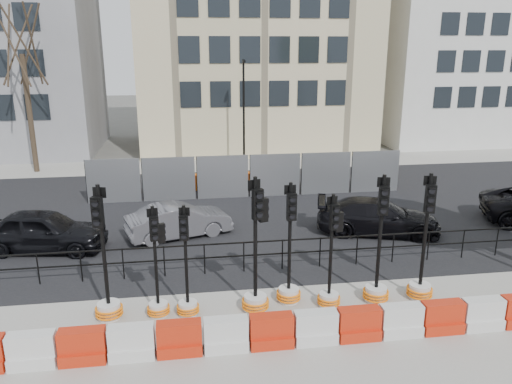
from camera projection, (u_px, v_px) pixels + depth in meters
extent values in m
plane|color=#51514C|center=(290.00, 287.00, 14.42)|extent=(120.00, 120.00, 0.00)
cube|color=gray|center=(317.00, 347.00, 11.57)|extent=(40.00, 6.00, 0.02)
cube|color=black|center=(255.00, 211.00, 21.06)|extent=(40.00, 14.00, 0.03)
cube|color=gray|center=(234.00, 163.00, 29.60)|extent=(40.00, 4.00, 0.02)
cube|color=gray|center=(1.00, 41.00, 31.38)|extent=(11.00, 9.00, 14.00)
cube|color=beige|center=(253.00, 10.00, 33.03)|extent=(15.00, 10.00, 18.00)
cube|color=silver|center=(462.00, 27.00, 35.39)|extent=(12.00, 9.00, 16.00)
cylinder|color=black|center=(38.00, 269.00, 14.42)|extent=(0.04, 0.04, 1.00)
cylinder|color=black|center=(81.00, 267.00, 14.58)|extent=(0.04, 0.04, 1.00)
cylinder|color=black|center=(123.00, 264.00, 14.75)|extent=(0.04, 0.04, 1.00)
cylinder|color=black|center=(164.00, 262.00, 14.92)|extent=(0.04, 0.04, 1.00)
cylinder|color=black|center=(205.00, 259.00, 15.08)|extent=(0.04, 0.04, 1.00)
cylinder|color=black|center=(244.00, 257.00, 15.25)|extent=(0.04, 0.04, 1.00)
cylinder|color=black|center=(282.00, 255.00, 15.41)|extent=(0.04, 0.04, 1.00)
cylinder|color=black|center=(320.00, 253.00, 15.58)|extent=(0.04, 0.04, 1.00)
cylinder|color=black|center=(357.00, 250.00, 15.75)|extent=(0.04, 0.04, 1.00)
cylinder|color=black|center=(393.00, 248.00, 15.91)|extent=(0.04, 0.04, 1.00)
cylinder|color=black|center=(428.00, 246.00, 16.08)|extent=(0.04, 0.04, 1.00)
cylinder|color=black|center=(463.00, 244.00, 16.25)|extent=(0.04, 0.04, 1.00)
cylinder|color=black|center=(497.00, 242.00, 16.41)|extent=(0.04, 0.04, 1.00)
cube|color=black|center=(283.00, 240.00, 15.28)|extent=(18.00, 0.04, 0.04)
cube|color=black|center=(282.00, 253.00, 15.40)|extent=(18.00, 0.04, 0.04)
cube|color=gray|center=(114.00, 181.00, 21.84)|extent=(2.30, 0.05, 2.00)
cylinder|color=black|center=(86.00, 182.00, 21.69)|extent=(0.05, 0.05, 2.00)
cube|color=gray|center=(169.00, 179.00, 22.18)|extent=(2.30, 0.05, 2.00)
cylinder|color=black|center=(143.00, 180.00, 22.02)|extent=(0.05, 0.05, 2.00)
cube|color=gray|center=(223.00, 177.00, 22.51)|extent=(2.30, 0.05, 2.00)
cylinder|color=black|center=(197.00, 178.00, 22.35)|extent=(0.05, 0.05, 2.00)
cube|color=gray|center=(275.00, 175.00, 22.84)|extent=(2.30, 0.05, 2.00)
cylinder|color=black|center=(250.00, 176.00, 22.68)|extent=(0.05, 0.05, 2.00)
cube|color=gray|center=(326.00, 173.00, 23.18)|extent=(2.30, 0.05, 2.00)
cylinder|color=black|center=(302.00, 174.00, 23.02)|extent=(0.05, 0.05, 2.00)
cube|color=gray|center=(375.00, 172.00, 23.51)|extent=(2.30, 0.05, 2.00)
cylinder|color=black|center=(352.00, 173.00, 23.35)|extent=(0.05, 0.05, 2.00)
cube|color=#D8470E|center=(162.00, 184.00, 23.72)|extent=(1.00, 0.40, 0.80)
cube|color=#D8470E|center=(204.00, 182.00, 23.99)|extent=(1.00, 0.40, 0.80)
cube|color=#D8470E|center=(245.00, 181.00, 24.27)|extent=(1.00, 0.40, 0.80)
cube|color=#D8470E|center=(285.00, 179.00, 24.55)|extent=(1.00, 0.40, 0.80)
cube|color=#D8470E|center=(325.00, 178.00, 24.82)|extent=(1.00, 0.40, 0.80)
cylinder|color=black|center=(244.00, 115.00, 27.88)|extent=(0.12, 0.12, 6.00)
cube|color=black|center=(244.00, 61.00, 26.82)|extent=(0.12, 0.50, 0.12)
cylinder|color=#473828|center=(30.00, 115.00, 26.71)|extent=(0.28, 0.28, 6.30)
cube|color=silver|center=(34.00, 360.00, 10.84)|extent=(1.00, 0.50, 0.30)
cube|color=silver|center=(31.00, 344.00, 10.73)|extent=(1.00, 0.35, 0.50)
cube|color=red|center=(84.00, 356.00, 10.99)|extent=(1.00, 0.50, 0.30)
cube|color=red|center=(82.00, 340.00, 10.88)|extent=(1.00, 0.35, 0.50)
cube|color=silver|center=(132.00, 352.00, 11.13)|extent=(1.00, 0.50, 0.30)
cube|color=silver|center=(131.00, 336.00, 11.02)|extent=(1.00, 0.35, 0.50)
cube|color=red|center=(180.00, 348.00, 11.28)|extent=(1.00, 0.50, 0.30)
cube|color=red|center=(179.00, 332.00, 11.17)|extent=(1.00, 0.35, 0.50)
cube|color=silver|center=(226.00, 344.00, 11.43)|extent=(1.00, 0.50, 0.30)
cube|color=silver|center=(226.00, 329.00, 11.31)|extent=(1.00, 0.35, 0.50)
cube|color=red|center=(271.00, 340.00, 11.57)|extent=(1.00, 0.50, 0.30)
cube|color=red|center=(271.00, 325.00, 11.46)|extent=(1.00, 0.35, 0.50)
cube|color=silver|center=(315.00, 336.00, 11.72)|extent=(1.00, 0.50, 0.30)
cube|color=silver|center=(316.00, 321.00, 11.60)|extent=(1.00, 0.35, 0.50)
cube|color=red|center=(358.00, 333.00, 11.86)|extent=(1.00, 0.50, 0.30)
cube|color=red|center=(359.00, 318.00, 11.75)|extent=(1.00, 0.35, 0.50)
cube|color=silver|center=(400.00, 329.00, 12.01)|extent=(1.00, 0.50, 0.30)
cube|color=silver|center=(401.00, 315.00, 11.90)|extent=(1.00, 0.35, 0.50)
cube|color=red|center=(441.00, 326.00, 12.15)|extent=(1.00, 0.50, 0.30)
cube|color=red|center=(442.00, 311.00, 12.04)|extent=(1.00, 0.35, 0.50)
cube|color=silver|center=(481.00, 323.00, 12.30)|extent=(1.00, 0.50, 0.30)
cube|color=silver|center=(483.00, 308.00, 12.19)|extent=(1.00, 0.35, 0.50)
cylinder|color=silver|center=(109.00, 311.00, 12.73)|extent=(0.58, 0.58, 0.43)
torus|color=orange|center=(109.00, 314.00, 12.76)|extent=(0.70, 0.70, 0.05)
torus|color=orange|center=(109.00, 311.00, 12.73)|extent=(0.70, 0.70, 0.05)
torus|color=orange|center=(109.00, 308.00, 12.71)|extent=(0.70, 0.70, 0.05)
cylinder|color=black|center=(103.00, 248.00, 12.25)|extent=(0.10, 0.10, 3.24)
cube|color=black|center=(97.00, 212.00, 11.85)|extent=(0.29, 0.22, 0.76)
cylinder|color=black|center=(97.00, 223.00, 11.83)|extent=(0.17, 0.10, 0.16)
cylinder|color=black|center=(96.00, 213.00, 11.77)|extent=(0.17, 0.10, 0.16)
cylinder|color=black|center=(95.00, 204.00, 11.70)|extent=(0.17, 0.10, 0.16)
cube|color=black|center=(99.00, 192.00, 11.91)|extent=(0.32, 0.12, 0.26)
cylinder|color=silver|center=(159.00, 309.00, 12.87)|extent=(0.49, 0.49, 0.36)
torus|color=orange|center=(159.00, 312.00, 12.89)|extent=(0.59, 0.59, 0.05)
torus|color=orange|center=(159.00, 309.00, 12.87)|extent=(0.59, 0.59, 0.05)
torus|color=orange|center=(158.00, 307.00, 12.85)|extent=(0.59, 0.59, 0.05)
cylinder|color=black|center=(155.00, 258.00, 12.46)|extent=(0.08, 0.08, 2.71)
cube|color=black|center=(154.00, 229.00, 12.13)|extent=(0.24, 0.17, 0.63)
cylinder|color=black|center=(155.00, 237.00, 12.13)|extent=(0.14, 0.07, 0.14)
cylinder|color=black|center=(155.00, 230.00, 12.07)|extent=(0.14, 0.07, 0.14)
cylinder|color=black|center=(154.00, 222.00, 12.01)|extent=(0.14, 0.07, 0.14)
cube|color=black|center=(152.00, 213.00, 12.18)|extent=(0.27, 0.09, 0.22)
cube|color=black|center=(161.00, 233.00, 12.34)|extent=(0.20, 0.15, 0.50)
cylinder|color=silver|center=(188.00, 308.00, 12.92)|extent=(0.49, 0.49, 0.36)
torus|color=orange|center=(188.00, 311.00, 12.94)|extent=(0.59, 0.59, 0.05)
torus|color=orange|center=(188.00, 308.00, 12.92)|extent=(0.59, 0.59, 0.05)
torus|color=orange|center=(188.00, 306.00, 12.90)|extent=(0.59, 0.59, 0.05)
cylinder|color=black|center=(186.00, 257.00, 12.51)|extent=(0.08, 0.08, 2.71)
cube|color=black|center=(184.00, 228.00, 12.17)|extent=(0.23, 0.16, 0.63)
cylinder|color=black|center=(184.00, 237.00, 12.16)|extent=(0.14, 0.07, 0.14)
cylinder|color=black|center=(183.00, 229.00, 12.10)|extent=(0.14, 0.07, 0.14)
cylinder|color=black|center=(183.00, 221.00, 12.05)|extent=(0.14, 0.07, 0.14)
cube|color=black|center=(184.00, 212.00, 12.23)|extent=(0.27, 0.07, 0.22)
cylinder|color=silver|center=(255.00, 303.00, 13.09)|extent=(0.60, 0.60, 0.44)
torus|color=orange|center=(255.00, 306.00, 13.12)|extent=(0.72, 0.72, 0.06)
torus|color=orange|center=(255.00, 303.00, 13.09)|extent=(0.72, 0.72, 0.06)
torus|color=orange|center=(255.00, 300.00, 13.07)|extent=(0.72, 0.72, 0.06)
cylinder|color=black|center=(255.00, 240.00, 12.59)|extent=(0.10, 0.10, 3.32)
cube|color=black|center=(258.00, 204.00, 12.20)|extent=(0.30, 0.23, 0.77)
cylinder|color=black|center=(259.00, 215.00, 12.19)|extent=(0.18, 0.10, 0.17)
cylinder|color=black|center=(259.00, 205.00, 12.12)|extent=(0.18, 0.10, 0.17)
cylinder|color=black|center=(259.00, 196.00, 12.05)|extent=(0.18, 0.10, 0.17)
cube|color=black|center=(254.00, 185.00, 12.24)|extent=(0.33, 0.13, 0.27)
cube|color=black|center=(263.00, 210.00, 12.47)|extent=(0.25, 0.20, 0.61)
cylinder|color=silver|center=(289.00, 295.00, 13.56)|extent=(0.55, 0.55, 0.41)
torus|color=orange|center=(288.00, 298.00, 13.58)|extent=(0.66, 0.66, 0.05)
torus|color=orange|center=(289.00, 295.00, 13.56)|extent=(0.66, 0.66, 0.05)
torus|color=orange|center=(289.00, 292.00, 13.54)|extent=(0.66, 0.66, 0.05)
cylinder|color=black|center=(290.00, 239.00, 13.10)|extent=(0.09, 0.09, 3.07)
cube|color=black|center=(292.00, 207.00, 12.72)|extent=(0.25, 0.15, 0.72)
cylinder|color=black|center=(292.00, 216.00, 12.71)|extent=(0.16, 0.06, 0.15)
cylinder|color=black|center=(292.00, 208.00, 12.64)|extent=(0.16, 0.06, 0.15)
cylinder|color=black|center=(293.00, 199.00, 12.58)|extent=(0.16, 0.06, 0.15)
cube|color=black|center=(290.00, 190.00, 12.78)|extent=(0.31, 0.04, 0.25)
cylinder|color=silver|center=(329.00, 300.00, 13.34)|extent=(0.51, 0.51, 0.38)
torus|color=orange|center=(329.00, 302.00, 13.36)|extent=(0.62, 0.62, 0.05)
torus|color=orange|center=(329.00, 300.00, 13.34)|extent=(0.62, 0.62, 0.05)
torus|color=orange|center=(329.00, 297.00, 13.31)|extent=(0.62, 0.62, 0.05)
cylinder|color=black|center=(331.00, 247.00, 12.91)|extent=(0.09, 0.09, 2.85)
cube|color=black|center=(335.00, 217.00, 12.56)|extent=(0.25, 0.17, 0.67)
cylinder|color=black|center=(336.00, 226.00, 12.55)|extent=(0.15, 0.07, 0.14)
cylinder|color=black|center=(336.00, 218.00, 12.49)|extent=(0.15, 0.07, 0.14)
cylinder|color=black|center=(336.00, 210.00, 12.43)|extent=(0.15, 0.07, 0.14)
cube|color=black|center=(332.00, 201.00, 12.61)|extent=(0.29, 0.08, 0.23)
cube|color=black|center=(339.00, 222.00, 12.78)|extent=(0.21, 0.16, 0.52)
cylinder|color=silver|center=(376.00, 294.00, 13.59)|extent=(0.59, 0.59, 0.43)
torus|color=orange|center=(375.00, 297.00, 13.61)|extent=(0.70, 0.70, 0.05)
torus|color=orange|center=(376.00, 294.00, 13.59)|extent=(0.70, 0.70, 0.05)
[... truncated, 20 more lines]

